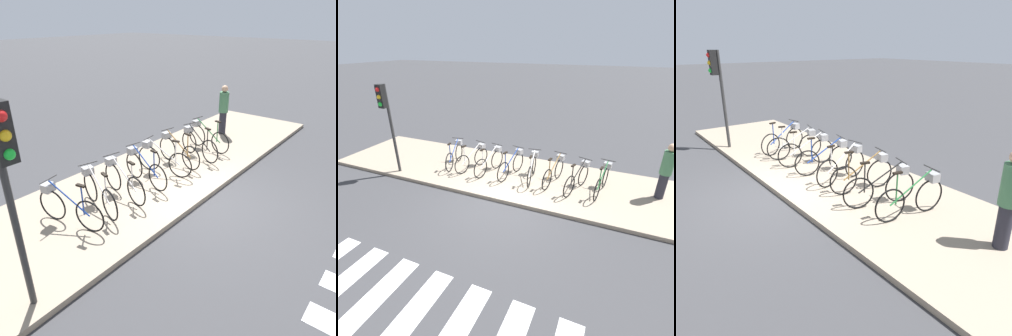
{
  "view_description": "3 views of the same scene",
  "coord_description": "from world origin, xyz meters",
  "views": [
    {
      "loc": [
        -5.97,
        -3.56,
        4.14
      ],
      "look_at": [
        -0.08,
        1.08,
        0.62
      ],
      "focal_mm": 35.0,
      "sensor_mm": 36.0,
      "label": 1
    },
    {
      "loc": [
        2.81,
        -6.21,
        4.44
      ],
      "look_at": [
        -0.12,
        0.62,
        0.91
      ],
      "focal_mm": 28.0,
      "sensor_mm": 36.0,
      "label": 2
    },
    {
      "loc": [
        6.63,
        -3.04,
        3.43
      ],
      "look_at": [
        1.1,
        1.16,
        0.8
      ],
      "focal_mm": 35.0,
      "sensor_mm": 36.0,
      "label": 3
    }
  ],
  "objects": [
    {
      "name": "parked_bicycle_4",
      "position": [
        0.41,
        1.69,
        0.57
      ],
      "size": [
        0.46,
        1.69,
        1.04
      ],
      "color": "black",
      "rests_on": "sidewalk"
    },
    {
      "name": "parked_bicycle_2",
      "position": [
        -1.17,
        1.63,
        0.57
      ],
      "size": [
        0.51,
        1.68,
        1.04
      ],
      "color": "black",
      "rests_on": "sidewalk"
    },
    {
      "name": "traffic_light",
      "position": [
        -4.35,
        0.23,
        2.4
      ],
      "size": [
        0.24,
        0.4,
        3.15
      ],
      "color": "#2D2D2D",
      "rests_on": "sidewalk"
    },
    {
      "name": "parked_bicycle_7",
      "position": [
        2.73,
        1.7,
        0.57
      ],
      "size": [
        0.47,
        1.68,
        1.04
      ],
      "color": "black",
      "rests_on": "sidewalk"
    },
    {
      "name": "ground_plane",
      "position": [
        0.0,
        0.0,
        0.0
      ],
      "size": [
        120.0,
        120.0,
        0.0
      ],
      "primitive_type": "plane",
      "color": "#38383A"
    },
    {
      "name": "sidewalk",
      "position": [
        0.0,
        1.74,
        0.06
      ],
      "size": [
        14.85,
        3.49,
        0.12
      ],
      "color": "gray",
      "rests_on": "ground_plane"
    },
    {
      "name": "parked_bicycle_0",
      "position": [
        -2.72,
        1.66,
        0.57
      ],
      "size": [
        0.52,
        1.67,
        1.04
      ],
      "color": "black",
      "rests_on": "sidewalk"
    },
    {
      "name": "parked_bicycle_3",
      "position": [
        -0.34,
        1.69,
        0.57
      ],
      "size": [
        0.49,
        1.68,
        1.04
      ],
      "color": "black",
      "rests_on": "sidewalk"
    },
    {
      "name": "parked_bicycle_5",
      "position": [
        1.18,
        1.74,
        0.57
      ],
      "size": [
        0.48,
        1.68,
        1.04
      ],
      "color": "black",
      "rests_on": "sidewalk"
    },
    {
      "name": "parked_bicycle_6",
      "position": [
        1.99,
        1.56,
        0.57
      ],
      "size": [
        0.63,
        1.64,
        1.04
      ],
      "color": "black",
      "rests_on": "sidewalk"
    },
    {
      "name": "pedestrian",
      "position": [
        4.41,
        2.06,
        1.06
      ],
      "size": [
        0.34,
        0.34,
        1.77
      ],
      "color": "#23232D",
      "rests_on": "sidewalk"
    },
    {
      "name": "parked_bicycle_1",
      "position": [
        -1.9,
        1.65,
        0.57
      ],
      "size": [
        0.6,
        1.65,
        1.04
      ],
      "color": "black",
      "rests_on": "sidewalk"
    }
  ]
}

